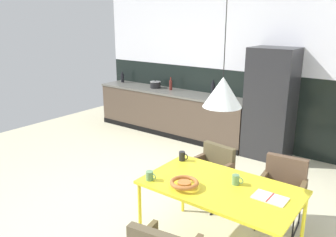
{
  "coord_description": "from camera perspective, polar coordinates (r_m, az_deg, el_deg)",
  "views": [
    {
      "loc": [
        2.53,
        -2.86,
        2.31
      ],
      "look_at": [
        -0.26,
        0.86,
        0.94
      ],
      "focal_mm": 36.49,
      "sensor_mm": 36.0,
      "label": 1
    }
  ],
  "objects": [
    {
      "name": "bottle_oil_tall",
      "position": [
        6.51,
        7.52,
        4.89
      ],
      "size": [
        0.08,
        0.08,
        0.3
      ],
      "color": "black",
      "rests_on": "kitchen_counter"
    },
    {
      "name": "bottle_wine_green",
      "position": [
        7.93,
        -7.61,
        6.75
      ],
      "size": [
        0.07,
        0.07,
        0.24
      ],
      "color": "black",
      "rests_on": "kitchen_counter"
    },
    {
      "name": "cooking_pot",
      "position": [
        7.22,
        -2.13,
        5.68
      ],
      "size": [
        0.22,
        0.22,
        0.16
      ],
      "color": "black",
      "rests_on": "kitchen_counter"
    },
    {
      "name": "back_wall_panel_upper",
      "position": [
        6.35,
        13.76,
        13.8
      ],
      "size": [
        6.66,
        0.12,
        1.38
      ],
      "primitive_type": "cube",
      "color": "silver",
      "rests_on": "back_wall_splashback_dark"
    },
    {
      "name": "armchair_facing_counter",
      "position": [
        4.42,
        7.46,
        -7.98
      ],
      "size": [
        0.54,
        0.53,
        0.75
      ],
      "rotation": [
        0.0,
        0.0,
        3.01
      ],
      "color": "brown",
      "rests_on": "ground"
    },
    {
      "name": "back_wall_splashback_dark",
      "position": [
        6.55,
        12.95,
        1.69
      ],
      "size": [
        6.66,
        0.12,
        1.38
      ],
      "primitive_type": "cube",
      "color": "black",
      "rests_on": "ground"
    },
    {
      "name": "pendant_lamp_over_table_near",
      "position": [
        3.08,
        9.13,
        4.41
      ],
      "size": [
        0.35,
        0.35,
        1.16
      ],
      "color": "black"
    },
    {
      "name": "bottle_spice_small",
      "position": [
        7.01,
        0.46,
        5.65
      ],
      "size": [
        0.06,
        0.06,
        0.26
      ],
      "color": "maroon",
      "rests_on": "kitchen_counter"
    },
    {
      "name": "kitchen_counter",
      "position": [
        7.03,
        0.45,
        1.08
      ],
      "size": [
        3.4,
        0.63,
        0.89
      ],
      "color": "#4D3E32",
      "rests_on": "ground"
    },
    {
      "name": "ground_plane",
      "position": [
        4.47,
        -4.08,
        -14.75
      ],
      "size": [
        8.66,
        8.66,
        0.0
      ],
      "primitive_type": "plane",
      "color": "beige"
    },
    {
      "name": "mug_white_ceramic",
      "position": [
        3.47,
        11.29,
        -10.0
      ],
      "size": [
        0.12,
        0.07,
        0.1
      ],
      "color": "#5B8456",
      "rests_on": "dining_table"
    },
    {
      "name": "dining_table",
      "position": [
        3.46,
        8.74,
        -11.73
      ],
      "size": [
        1.5,
        0.87,
        0.74
      ],
      "color": "yellow",
      "rests_on": "ground"
    },
    {
      "name": "armchair_by_stool",
      "position": [
        4.13,
        18.63,
        -10.4
      ],
      "size": [
        0.53,
        0.52,
        0.8
      ],
      "rotation": [
        0.0,
        0.0,
        3.24
      ],
      "color": "brown",
      "rests_on": "ground"
    },
    {
      "name": "mug_wide_latte",
      "position": [
        3.49,
        -3.04,
        -9.53
      ],
      "size": [
        0.12,
        0.08,
        0.09
      ],
      "color": "#5B8456",
      "rests_on": "dining_table"
    },
    {
      "name": "refrigerator_column",
      "position": [
        5.96,
        16.74,
        2.35
      ],
      "size": [
        0.74,
        0.6,
        1.86
      ],
      "primitive_type": "cube",
      "color": "#232326",
      "rests_on": "ground"
    },
    {
      "name": "fruit_bowl",
      "position": [
        3.35,
        2.73,
        -10.73
      ],
      "size": [
        0.28,
        0.28,
        0.07
      ],
      "color": "#B2662D",
      "rests_on": "dining_table"
    },
    {
      "name": "open_book",
      "position": [
        3.31,
        16.67,
        -12.6
      ],
      "size": [
        0.3,
        0.2,
        0.02
      ],
      "color": "white",
      "rests_on": "dining_table"
    },
    {
      "name": "mug_short_terracotta",
      "position": [
        3.94,
        2.4,
        -6.3
      ],
      "size": [
        0.12,
        0.07,
        0.11
      ],
      "color": "black",
      "rests_on": "dining_table"
    }
  ]
}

